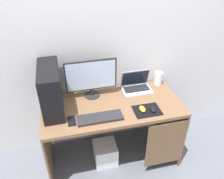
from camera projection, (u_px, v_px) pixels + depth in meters
name	position (u px, v px, depth m)	size (l,w,h in m)	color
ground_plane	(112.00, 155.00, 2.74)	(8.00, 8.00, 0.00)	slate
wall_back	(103.00, 38.00, 2.31)	(4.00, 0.05, 2.60)	silver
desk	(114.00, 117.00, 2.40)	(1.38, 0.66, 0.75)	brown
pc_tower	(51.00, 90.00, 2.14)	(0.19, 0.49, 0.44)	black
monitor	(91.00, 78.00, 2.32)	(0.52, 0.16, 0.42)	#232326
laptop	(136.00, 86.00, 2.53)	(0.31, 0.21, 0.21)	#B7BCC6
speaker	(158.00, 78.00, 2.60)	(0.09, 0.09, 0.15)	white
keyboard	(100.00, 118.00, 2.14)	(0.42, 0.14, 0.02)	#232326
mousepad	(147.00, 110.00, 2.24)	(0.26, 0.20, 0.01)	black
mouse_left	(142.00, 109.00, 2.23)	(0.06, 0.10, 0.03)	orange
mouse_right	(153.00, 109.00, 2.23)	(0.06, 0.10, 0.03)	black
cell_phone	(72.00, 121.00, 2.11)	(0.07, 0.13, 0.01)	black
subwoofer	(105.00, 153.00, 2.61)	(0.25, 0.25, 0.25)	white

